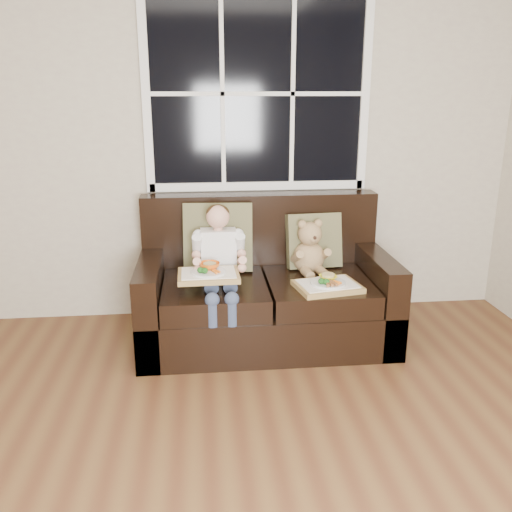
{
  "coord_description": "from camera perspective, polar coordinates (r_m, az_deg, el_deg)",
  "views": [
    {
      "loc": [
        -0.09,
        -1.5,
        1.67
      ],
      "look_at": [
        0.26,
        1.85,
        0.64
      ],
      "focal_mm": 38.0,
      "sensor_mm": 36.0,
      "label": 1
    }
  ],
  "objects": [
    {
      "name": "tray_left",
      "position": [
        3.41,
        -5.01,
        -1.83
      ],
      "size": [
        0.39,
        0.3,
        0.09
      ],
      "rotation": [
        0.0,
        0.0,
        0.02
      ],
      "color": "#A5854A",
      "rests_on": "child"
    },
    {
      "name": "loveseat",
      "position": [
        3.8,
        0.89,
        -4.01
      ],
      "size": [
        1.7,
        0.92,
        0.96
      ],
      "color": "black",
      "rests_on": "ground"
    },
    {
      "name": "teddy_bear",
      "position": [
        3.78,
        5.63,
        0.56
      ],
      "size": [
        0.25,
        0.31,
        0.39
      ],
      "rotation": [
        0.0,
        0.0,
        0.15
      ],
      "color": "tan",
      "rests_on": "loveseat"
    },
    {
      "name": "pillow_right",
      "position": [
        3.89,
        6.1,
        1.62
      ],
      "size": [
        0.4,
        0.21,
        0.4
      ],
      "rotation": [
        -0.21,
        0.0,
        0.08
      ],
      "color": "brown",
      "rests_on": "loveseat"
    },
    {
      "name": "room_walls",
      "position": [
        1.51,
        -2.59,
        14.11
      ],
      "size": [
        4.52,
        5.02,
        2.71
      ],
      "color": "beige",
      "rests_on": "ground"
    },
    {
      "name": "pillow_left",
      "position": [
        3.8,
        -4.0,
        1.99
      ],
      "size": [
        0.49,
        0.25,
        0.49
      ],
      "rotation": [
        -0.21,
        0.0,
        -0.08
      ],
      "color": "brown",
      "rests_on": "loveseat"
    },
    {
      "name": "window_back",
      "position": [
        4.0,
        0.16,
        16.71
      ],
      "size": [
        1.62,
        0.04,
        1.37
      ],
      "color": "black",
      "rests_on": "room_walls"
    },
    {
      "name": "tray_right",
      "position": [
        3.51,
        7.54,
        -3.04
      ],
      "size": [
        0.45,
        0.37,
        0.09
      ],
      "rotation": [
        0.0,
        0.0,
        0.18
      ],
      "color": "#A5854A",
      "rests_on": "loveseat"
    },
    {
      "name": "child",
      "position": [
        3.56,
        -3.9,
        -0.12
      ],
      "size": [
        0.34,
        0.58,
        0.78
      ],
      "color": "white",
      "rests_on": "loveseat"
    }
  ]
}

